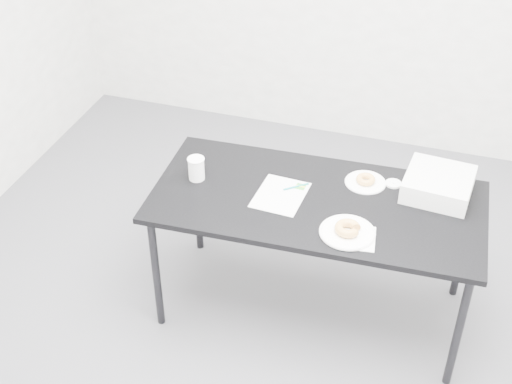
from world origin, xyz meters
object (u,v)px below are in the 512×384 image
(coffee_cup, at_px, (196,169))
(scorecard, at_px, (280,195))
(plate_far, at_px, (365,182))
(pen, at_px, (296,187))
(donut_far, at_px, (366,179))
(plate_near, at_px, (347,232))
(donut_near, at_px, (348,228))
(table, at_px, (317,209))
(bakery_box, at_px, (438,184))

(coffee_cup, bearing_deg, scorecard, -1.05)
(scorecard, relative_size, coffee_cup, 2.41)
(plate_far, bearing_deg, coffee_cup, -164.93)
(pen, bearing_deg, donut_far, -15.16)
(plate_near, bearing_deg, donut_near, 0.00)
(pen, distance_m, coffee_cup, 0.50)
(table, relative_size, scorecard, 5.61)
(donut_near, relative_size, bakery_box, 0.38)
(donut_far, bearing_deg, pen, -155.56)
(table, relative_size, bakery_box, 5.19)
(scorecard, relative_size, donut_far, 3.03)
(donut_near, bearing_deg, bakery_box, 50.96)
(plate_far, bearing_deg, donut_near, -90.72)
(table, xyz_separation_m, donut_near, (0.19, -0.21, 0.09))
(donut_far, height_order, bakery_box, bakery_box)
(pen, distance_m, plate_far, 0.35)
(plate_near, relative_size, coffee_cup, 2.12)
(table, bearing_deg, scorecard, -176.20)
(coffee_cup, height_order, bakery_box, coffee_cup)
(plate_far, xyz_separation_m, coffee_cup, (-0.81, -0.22, 0.06))
(pen, xyz_separation_m, donut_near, (0.31, -0.27, 0.02))
(donut_near, relative_size, donut_far, 1.25)
(donut_far, bearing_deg, donut_near, -90.72)
(scorecard, distance_m, coffee_cup, 0.44)
(plate_near, distance_m, bakery_box, 0.56)
(scorecard, bearing_deg, coffee_cup, -177.65)
(plate_near, height_order, plate_far, plate_near)
(donut_far, bearing_deg, plate_near, -90.72)
(plate_far, xyz_separation_m, bakery_box, (0.35, 0.02, 0.05))
(scorecard, relative_size, plate_far, 1.42)
(scorecard, relative_size, donut_near, 2.42)
(plate_far, bearing_deg, scorecard, -148.81)
(plate_near, bearing_deg, donut_far, 89.28)
(plate_near, relative_size, donut_near, 2.13)
(pen, relative_size, donut_far, 1.41)
(table, xyz_separation_m, plate_far, (0.19, 0.21, 0.06))
(plate_far, xyz_separation_m, donut_far, (0.00, 0.00, 0.02))
(bakery_box, bearing_deg, table, -152.17)
(table, relative_size, donut_far, 17.00)
(plate_far, bearing_deg, plate_near, -90.72)
(plate_far, distance_m, donut_far, 0.02)
(donut_near, distance_m, coffee_cup, 0.83)
(table, height_order, bakery_box, bakery_box)
(scorecard, distance_m, donut_far, 0.44)
(scorecard, relative_size, pen, 2.15)
(plate_near, bearing_deg, bakery_box, 50.96)
(pen, height_order, coffee_cup, coffee_cup)
(plate_far, relative_size, bakery_box, 0.65)
(table, height_order, pen, pen)
(plate_far, distance_m, coffee_cup, 0.84)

